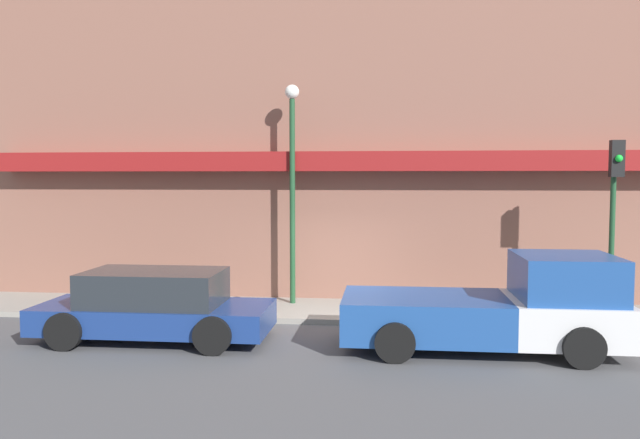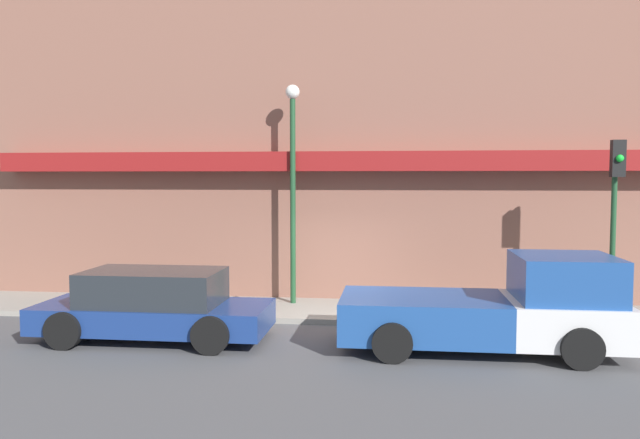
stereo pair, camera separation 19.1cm
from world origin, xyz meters
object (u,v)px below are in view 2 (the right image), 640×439
Objects in this scene: pickup_truck at (498,309)px; parked_car at (154,306)px; fire_hydrant at (466,304)px; street_lamp at (293,168)px; traffic_light at (615,199)px.

pickup_truck is 1.11× the size of parked_car.
fire_hydrant is 5.39m from street_lamp.
traffic_light is at bearing 10.58° from parked_car.
fire_hydrant is 3.98m from traffic_light.
street_lamp is (2.33, 3.45, 2.87)m from parked_car.
traffic_light is at bearing -10.29° from street_lamp.
pickup_truck is at bearing -37.09° from street_lamp.
pickup_truck is 6.89m from parked_car.
parked_car reaches higher than fire_hydrant.
pickup_truck is 4.06m from traffic_light.
traffic_light is at bearing 37.60° from pickup_truck.
parked_car is 7.85× the size of fire_hydrant.
traffic_light is (9.68, 2.11, 2.16)m from parked_car.
street_lamp reaches higher than fire_hydrant.
fire_hydrant is at bearing -15.78° from street_lamp.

